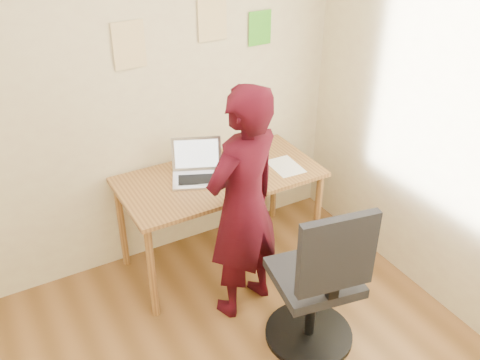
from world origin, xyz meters
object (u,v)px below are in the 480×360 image
laptop (197,170)px  phone (255,182)px  office_chair (319,289)px  desk (220,186)px  person (243,206)px

laptop → phone: 0.41m
laptop → phone: size_ratio=3.81×
phone → laptop: bearing=135.8°
laptop → phone: laptop is taller
laptop → office_chair: office_chair is taller
office_chair → desk: bearing=106.7°
laptop → desk: bearing=2.5°
phone → office_chair: 0.87m
desk → phone: phone is taller
office_chair → person: bearing=120.9°
phone → office_chair: size_ratio=0.11×
phone → person: size_ratio=0.07×
laptop → person: size_ratio=0.27×
office_chair → person: 0.67m
person → desk: bearing=-116.9°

